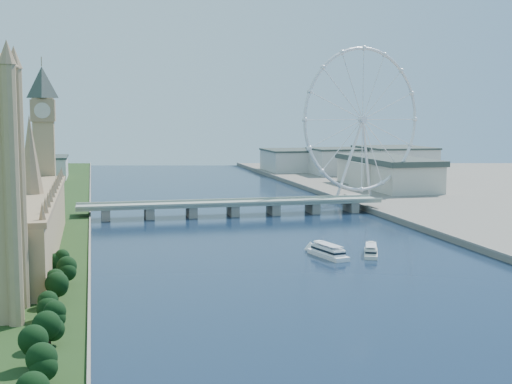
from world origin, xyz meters
name	(u,v)px	position (x,y,z in m)	size (l,w,h in m)	color
ground	(418,349)	(0.00, 0.00, 0.00)	(2000.00, 2000.00, 0.00)	#172542
tree_row	(50,309)	(-113.00, 42.00, 8.46)	(7.50, 151.50, 18.42)	black
parliament_range	(33,223)	(-128.00, 170.00, 18.48)	(24.00, 200.00, 70.00)	tan
big_ben	(43,124)	(-128.00, 278.00, 66.57)	(20.02, 20.02, 110.00)	tan
westminster_bridge	(233,206)	(0.00, 300.00, 6.63)	(220.00, 22.00, 9.50)	gray
london_eye	(363,120)	(119.98, 355.08, 67.52)	(113.60, 39.12, 124.30)	silver
county_hall	(387,190)	(175.00, 430.00, 0.00)	(54.00, 144.00, 35.00)	beige
city_skyline	(222,165)	(39.22, 560.08, 16.96)	(505.00, 280.00, 32.00)	beige
tour_boat_near	(328,257)	(18.47, 141.85, 0.00)	(8.34, 32.48, 7.20)	white
tour_boat_far	(371,255)	(41.64, 141.12, 0.00)	(7.07, 27.79, 6.12)	silver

